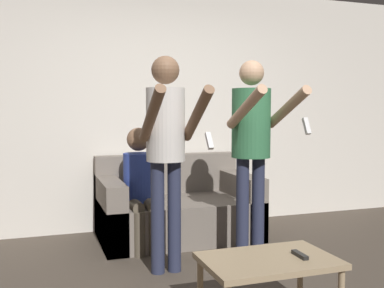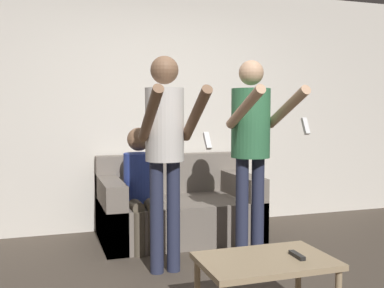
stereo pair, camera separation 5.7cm
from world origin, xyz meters
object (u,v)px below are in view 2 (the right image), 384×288
object	(u,v)px
person_standing_left	(165,139)
person_standing_right	(252,137)
remote_on_table	(297,255)
couch	(177,210)
person_seated	(140,182)
coffee_table	(266,266)

from	to	relation	value
person_standing_left	person_standing_right	distance (m)	0.75
person_standing_right	remote_on_table	distance (m)	1.29
couch	person_standing_left	world-z (taller)	person_standing_left
person_standing_left	person_seated	distance (m)	0.87
person_standing_left	remote_on_table	xyz separation A→B (m)	(0.55, -1.08, -0.67)
person_standing_right	coffee_table	xyz separation A→B (m)	(-0.39, -1.04, -0.73)
person_seated	remote_on_table	size ratio (longest dim) A/B	7.63
person_seated	coffee_table	size ratio (longest dim) A/B	1.41
person_standing_left	person_standing_right	world-z (taller)	person_standing_left
couch	person_standing_right	distance (m)	1.33
person_standing_right	coffee_table	bearing A→B (deg)	-110.75
person_standing_left	coffee_table	distance (m)	1.31
person_standing_right	person_seated	world-z (taller)	person_standing_right
couch	person_standing_left	bearing A→B (deg)	-111.04
couch	coffee_table	size ratio (longest dim) A/B	1.95
person_standing_left	couch	bearing A→B (deg)	68.96
person_seated	coffee_table	bearing A→B (deg)	-76.66
remote_on_table	person_standing_left	bearing A→B (deg)	117.17
couch	person_standing_left	size ratio (longest dim) A/B	0.91
person_standing_left	coffee_table	xyz separation A→B (m)	(0.36, -1.04, -0.72)
coffee_table	remote_on_table	size ratio (longest dim) A/B	5.39
couch	remote_on_table	size ratio (longest dim) A/B	10.52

